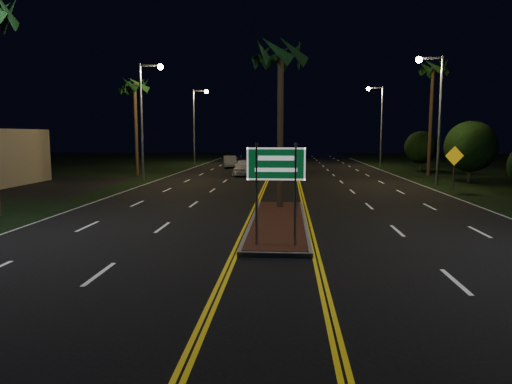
# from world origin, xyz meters

# --- Properties ---
(ground) EXTENTS (120.00, 120.00, 0.00)m
(ground) POSITION_xyz_m (0.00, 0.00, 0.00)
(ground) COLOR black
(ground) RESTS_ON ground
(median_island) EXTENTS (2.25, 10.25, 0.17)m
(median_island) POSITION_xyz_m (0.00, 7.00, 0.08)
(median_island) COLOR gray
(median_island) RESTS_ON ground
(highway_sign) EXTENTS (1.80, 0.08, 3.20)m
(highway_sign) POSITION_xyz_m (0.00, 2.80, 2.40)
(highway_sign) COLOR gray
(highway_sign) RESTS_ON ground
(streetlight_left_mid) EXTENTS (1.91, 0.44, 9.00)m
(streetlight_left_mid) POSITION_xyz_m (-10.61, 24.00, 5.66)
(streetlight_left_mid) COLOR gray
(streetlight_left_mid) RESTS_ON ground
(streetlight_left_far) EXTENTS (1.91, 0.44, 9.00)m
(streetlight_left_far) POSITION_xyz_m (-10.61, 44.00, 5.66)
(streetlight_left_far) COLOR gray
(streetlight_left_far) RESTS_ON ground
(streetlight_right_mid) EXTENTS (1.91, 0.44, 9.00)m
(streetlight_right_mid) POSITION_xyz_m (10.61, 22.00, 5.66)
(streetlight_right_mid) COLOR gray
(streetlight_right_mid) RESTS_ON ground
(streetlight_right_far) EXTENTS (1.91, 0.44, 9.00)m
(streetlight_right_far) POSITION_xyz_m (10.61, 42.00, 5.66)
(streetlight_right_far) COLOR gray
(streetlight_right_far) RESTS_ON ground
(palm_median) EXTENTS (2.40, 2.40, 8.30)m
(palm_median) POSITION_xyz_m (0.00, 10.50, 7.28)
(palm_median) COLOR #382819
(palm_median) RESTS_ON ground
(palm_left_far) EXTENTS (2.40, 2.40, 8.80)m
(palm_left_far) POSITION_xyz_m (-12.80, 28.00, 7.75)
(palm_left_far) COLOR #382819
(palm_left_far) RESTS_ON ground
(palm_right_far) EXTENTS (2.40, 2.40, 10.30)m
(palm_right_far) POSITION_xyz_m (12.80, 30.00, 9.14)
(palm_right_far) COLOR #382819
(palm_right_far) RESTS_ON ground
(shrub_mid) EXTENTS (3.78, 3.78, 4.62)m
(shrub_mid) POSITION_xyz_m (14.00, 24.00, 2.73)
(shrub_mid) COLOR #382819
(shrub_mid) RESTS_ON ground
(shrub_far) EXTENTS (3.24, 3.24, 3.96)m
(shrub_far) POSITION_xyz_m (13.80, 36.00, 2.34)
(shrub_far) COLOR #382819
(shrub_far) RESTS_ON ground
(car_near) EXTENTS (2.33, 5.18, 1.71)m
(car_near) POSITION_xyz_m (-3.50, 29.19, 0.85)
(car_near) COLOR white
(car_near) RESTS_ON ground
(car_far) EXTENTS (2.63, 4.76, 1.50)m
(car_far) POSITION_xyz_m (-6.01, 39.08, 0.75)
(car_far) COLOR silver
(car_far) RESTS_ON ground
(warning_sign) EXTENTS (1.20, 0.21, 2.88)m
(warning_sign) POSITION_xyz_m (10.80, 18.22, 1.91)
(warning_sign) COLOR gray
(warning_sign) RESTS_ON ground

